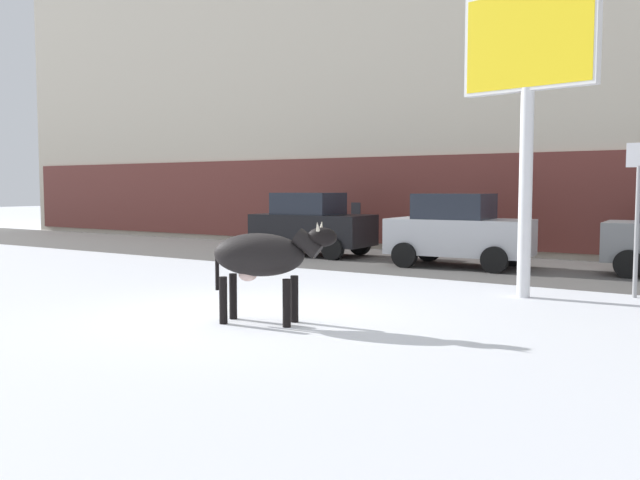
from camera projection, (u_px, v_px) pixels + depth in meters
name	position (u px, v px, depth m)	size (l,w,h in m)	color
ground_plane	(248.00, 316.00, 10.63)	(120.00, 120.00, 0.00)	white
road_strip	(456.00, 265.00, 17.65)	(60.00, 5.60, 0.01)	#514F4C
building_facade	(528.00, 50.00, 22.03)	(44.00, 6.10, 13.00)	#BCB29E
cow_black	(263.00, 257.00, 10.01)	(1.92, 1.02, 1.54)	black
billboard	(528.00, 59.00, 12.14)	(2.52, 0.65, 5.56)	silver
car_black_hatchback	(312.00, 224.00, 20.07)	(3.60, 2.10, 1.86)	black
car_silver_hatchback	(458.00, 230.00, 17.18)	(3.60, 2.10, 1.86)	#B7BABF
pedestrian_near_billboard	(342.00, 221.00, 22.87)	(0.36, 0.24, 1.73)	#282833
pedestrian_by_cars	(357.00, 222.00, 22.54)	(0.36, 0.24, 1.73)	#282833
street_sign	(638.00, 206.00, 12.30)	(0.44, 0.08, 2.82)	gray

